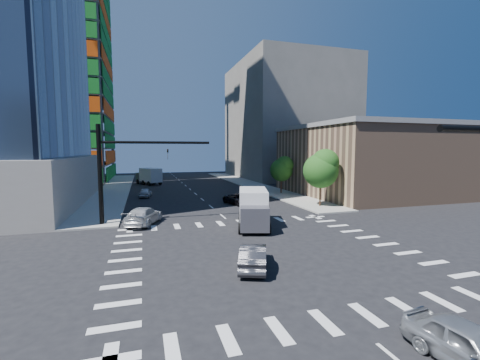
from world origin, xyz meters
name	(u,v)px	position (x,y,z in m)	size (l,w,h in m)	color
ground	(266,252)	(0.00, 0.00, 0.00)	(160.00, 160.00, 0.00)	black
road_markings	(266,252)	(0.00, 0.00, 0.01)	(20.00, 20.00, 0.01)	silver
sidewalk_ne	(250,184)	(12.50, 40.00, 0.07)	(5.00, 60.00, 0.15)	gray
sidewalk_nw	(115,189)	(-12.50, 40.00, 0.07)	(5.00, 60.00, 0.15)	gray
construction_building	(47,69)	(-27.41, 61.93, 24.61)	(25.16, 34.50, 70.60)	slate
commercial_building	(365,160)	(25.00, 22.00, 5.31)	(20.50, 22.50, 10.60)	#967157
bg_building_ne	(286,121)	(27.00, 55.00, 14.00)	(24.00, 30.00, 28.00)	#625F58
signal_mast_nw	(118,165)	(-10.00, 11.50, 5.49)	(10.20, 0.40, 9.00)	black
tree_south	(322,168)	(12.63, 13.90, 4.69)	(4.16, 4.16, 6.82)	#382316
tree_north	(282,168)	(12.93, 25.90, 3.99)	(3.54, 3.52, 5.78)	#382316
car_nb_near	(471,347)	(1.90, -12.69, 0.71)	(1.68, 4.17, 1.42)	#A2A6AA
car_nb_far	(239,199)	(3.66, 18.66, 0.65)	(2.17, 4.71, 1.31)	black
car_sb_near	(144,216)	(-7.85, 10.86, 0.79)	(2.20, 5.42, 1.57)	silver
car_sb_mid	(145,193)	(-7.54, 28.58, 0.66)	(1.56, 3.87, 1.32)	#B7B9C0
car_sb_cross	(253,256)	(-1.78, -2.56, 0.71)	(1.50, 4.31, 1.42)	#48474C
box_truck_near	(253,211)	(1.50, 6.79, 1.44)	(4.35, 6.71, 3.26)	black
box_truck_far	(148,177)	(-6.81, 46.43, 1.44)	(5.01, 6.74, 3.25)	black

